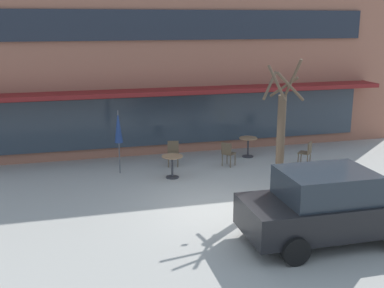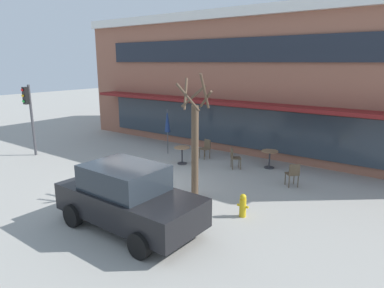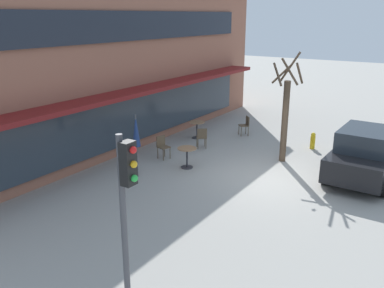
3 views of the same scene
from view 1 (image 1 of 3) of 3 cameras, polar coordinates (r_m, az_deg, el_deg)
name	(u,v)px [view 1 (image 1 of 3)]	position (r m, az deg, el deg)	size (l,w,h in m)	color
ground_plane	(219,208)	(13.66, 3.19, -7.62)	(80.00, 80.00, 0.00)	#9E9B93
building_facade	(152,58)	(22.40, -4.75, 10.10)	(19.87, 9.10, 6.89)	#935B47
cafe_table_near_wall	(172,163)	(16.06, -2.35, -2.25)	(0.70, 0.70, 0.76)	#333338
cafe_table_streetside	(248,144)	(18.63, 6.66, 0.02)	(0.70, 0.70, 0.76)	#333338
patio_umbrella_green_folded	(118,127)	(16.44, -8.73, 1.99)	(0.28, 0.28, 2.20)	#4C4C51
cafe_chair_0	(307,152)	(17.88, 13.43, -0.87)	(0.57, 0.57, 0.89)	brown
cafe_chair_1	(228,152)	(17.34, 4.27, -0.98)	(0.56, 0.56, 0.89)	brown
cafe_chair_2	(173,151)	(17.42, -2.25, -0.88)	(0.48, 0.48, 0.89)	brown
parked_sedan	(329,206)	(11.88, 15.89, -7.09)	(4.22, 2.06, 1.76)	black
street_tree	(281,137)	(14.12, 10.47, 0.78)	(1.18, 1.09, 4.11)	brown
fire_hydrant	(351,186)	(15.12, 18.28, -4.72)	(0.36, 0.20, 0.71)	gold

